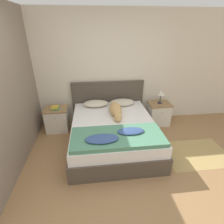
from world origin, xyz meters
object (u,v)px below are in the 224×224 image
Objects in this scene: nightstand_left at (57,119)px; nightstand_right at (158,113)px; pillow_left at (96,103)px; dog at (116,110)px; book_stack at (55,108)px; bed at (113,133)px; table_lamp at (161,93)px; pillow_right at (122,102)px.

nightstand_left and nightstand_right have the same top height.
dog is at bearing -50.88° from pillow_left.
nightstand_right is 2.64× the size of book_stack.
bed is at bearing -30.18° from nightstand_left.
dog is at bearing -17.76° from book_stack.
table_lamp is (0.00, 0.01, 0.52)m from nightstand_right.
table_lamp reaches higher than pillow_left.
dog is at bearing -158.98° from nightstand_right.
nightstand_left is 2.46m from table_lamp.
bed is 1.39m from nightstand_right.
pillow_left is (-0.31, 0.76, 0.33)m from bed.
book_stack is at bearing 150.40° from bed.
nightstand_left is at bearing 149.82° from bed.
pillow_right is 0.53m from dog.
table_lamp is (1.12, 0.44, 0.16)m from dog.
table_lamp is at bearing -1.72° from pillow_left.
pillow_left is at bearing 129.12° from dog.
bed is 2.43× the size of dog.
pillow_right is at bearing 2.10° from nightstand_left.
table_lamp is at bearing -2.89° from pillow_right.
pillow_left is at bearing 178.28° from table_lamp.
table_lamp is (2.41, 0.01, 0.52)m from nightstand_left.
table_lamp is at bearing 30.53° from bed.
nightstand_left is at bearing -179.76° from table_lamp.
book_stack is (-1.21, 0.68, 0.31)m from bed.
pillow_left is at bearing 177.90° from nightstand_right.
table_lamp is (1.51, -0.05, 0.20)m from pillow_left.
bed is 9.48× the size of book_stack.
nightstand_left is 0.95m from pillow_left.
bed is at bearing -107.80° from dog.
nightstand_left is 1.55m from pillow_right.
pillow_right is 1.75× the size of table_lamp.
pillow_right is 0.71× the size of dog.
nightstand_left is 2.64× the size of book_stack.
dog is 1.21m from table_lamp.
nightstand_right is (2.41, 0.00, 0.00)m from nightstand_left.
nightstand_left is 0.96× the size of pillow_left.
book_stack is at bearing -179.64° from nightstand_right.
book_stack is at bearing -95.64° from nightstand_left.
table_lamp reaches higher than bed.
dog reaches higher than book_stack.
dog is 3.90× the size of book_stack.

